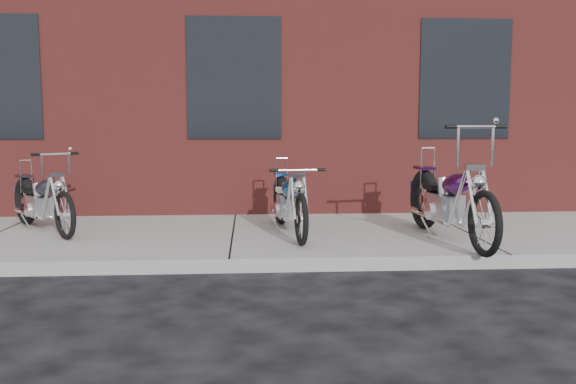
{
  "coord_description": "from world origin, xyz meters",
  "views": [
    {
      "loc": [
        0.22,
        -6.2,
        1.58
      ],
      "look_at": [
        0.66,
        0.8,
        0.75
      ],
      "focal_mm": 38.0,
      "sensor_mm": 36.0,
      "label": 1
    }
  ],
  "objects": [
    {
      "name": "ground",
      "position": [
        0.0,
        0.0,
        0.0
      ],
      "size": [
        120.0,
        120.0,
        0.0
      ],
      "primitive_type": "plane",
      "color": "black",
      "rests_on": "ground"
    },
    {
      "name": "chopper_blue",
      "position": [
        0.72,
        1.44,
        0.53
      ],
      "size": [
        0.52,
        2.11,
        0.92
      ],
      "rotation": [
        0.0,
        0.0,
        -1.47
      ],
      "color": "black",
      "rests_on": "sidewalk"
    },
    {
      "name": "building_brick",
      "position": [
        0.0,
        8.0,
        4.0
      ],
      "size": [
        22.0,
        10.0,
        8.0
      ],
      "primitive_type": "cube",
      "color": "maroon",
      "rests_on": "ground"
    },
    {
      "name": "chopper_purple",
      "position": [
        2.59,
        0.86,
        0.59
      ],
      "size": [
        0.6,
        2.46,
        1.38
      ],
      "rotation": [
        0.0,
        0.0,
        -1.49
      ],
      "color": "black",
      "rests_on": "sidewalk"
    },
    {
      "name": "chopper_third",
      "position": [
        -2.46,
        1.79,
        0.52
      ],
      "size": [
        1.32,
        1.69,
        1.04
      ],
      "rotation": [
        0.0,
        0.0,
        -0.92
      ],
      "color": "black",
      "rests_on": "sidewalk"
    },
    {
      "name": "sidewalk",
      "position": [
        0.0,
        1.5,
        0.07
      ],
      "size": [
        22.0,
        3.0,
        0.15
      ],
      "primitive_type": "cube",
      "color": "#9B9B9A",
      "rests_on": "ground"
    }
  ]
}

